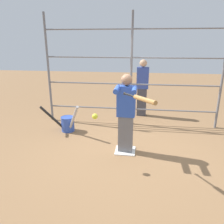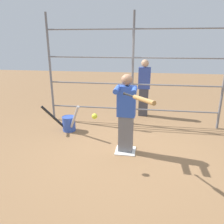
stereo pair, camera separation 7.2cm
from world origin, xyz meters
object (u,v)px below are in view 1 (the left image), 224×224
at_px(batter, 126,112).
at_px(bat_bucket, 67,123).
at_px(softball_in_flight, 95,116).
at_px(bystander_behind_fence, 142,87).
at_px(baseball_bat_swinging, 142,99).

bearing_deg(batter, bat_bucket, -29.62).
distance_m(softball_in_flight, bat_bucket, 1.91).
distance_m(batter, bystander_behind_fence, 2.39).
bearing_deg(bystander_behind_fence, bat_bucket, 40.11).
bearing_deg(softball_in_flight, baseball_bat_swinging, 159.82).
height_order(baseball_bat_swinging, bystander_behind_fence, bystander_behind_fence).
bearing_deg(bat_bucket, baseball_bat_swinging, 136.02).
bearing_deg(baseball_bat_swinging, bat_bucket, -43.98).
bearing_deg(baseball_bat_swinging, softball_in_flight, -20.18).
relative_size(batter, baseball_bat_swinging, 1.94).
relative_size(batter, bat_bucket, 1.53).
bearing_deg(batter, softball_in_flight, 51.12).
xyz_separation_m(baseball_bat_swinging, bat_bucket, (1.79, -1.73, -1.12)).
xyz_separation_m(batter, bat_bucket, (1.50, -0.86, -0.63)).
relative_size(softball_in_flight, bystander_behind_fence, 0.06).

